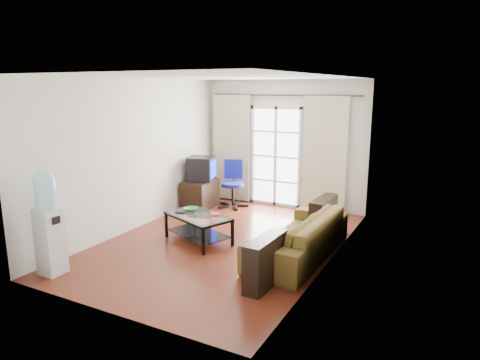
% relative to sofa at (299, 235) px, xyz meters
% --- Properties ---
extents(floor, '(5.20, 5.20, 0.00)m').
position_rel_sofa_xyz_m(floor, '(-1.31, -0.04, -0.33)').
color(floor, maroon).
rests_on(floor, ground).
extents(ceiling, '(5.20, 5.20, 0.00)m').
position_rel_sofa_xyz_m(ceiling, '(-1.31, -0.04, 2.37)').
color(ceiling, white).
rests_on(ceiling, wall_back).
extents(wall_back, '(3.60, 0.02, 2.70)m').
position_rel_sofa_xyz_m(wall_back, '(-1.31, 2.56, 1.02)').
color(wall_back, silver).
rests_on(wall_back, floor).
extents(wall_front, '(3.60, 0.02, 2.70)m').
position_rel_sofa_xyz_m(wall_front, '(-1.31, -2.64, 1.02)').
color(wall_front, silver).
rests_on(wall_front, floor).
extents(wall_left, '(0.02, 5.20, 2.70)m').
position_rel_sofa_xyz_m(wall_left, '(-3.11, -0.04, 1.02)').
color(wall_left, silver).
rests_on(wall_left, floor).
extents(wall_right, '(0.02, 5.20, 2.70)m').
position_rel_sofa_xyz_m(wall_right, '(0.49, -0.04, 1.02)').
color(wall_right, silver).
rests_on(wall_right, floor).
extents(french_door, '(1.16, 0.06, 2.15)m').
position_rel_sofa_xyz_m(french_door, '(-1.46, 2.50, 0.74)').
color(french_door, white).
rests_on(french_door, wall_back).
extents(curtain_rod, '(3.30, 0.04, 0.04)m').
position_rel_sofa_xyz_m(curtain_rod, '(-1.31, 2.46, 2.05)').
color(curtain_rod, '#4C3F2D').
rests_on(curtain_rod, wall_back).
extents(curtain_left, '(0.90, 0.07, 2.35)m').
position_rel_sofa_xyz_m(curtain_left, '(-2.51, 2.44, 0.87)').
color(curtain_left, beige).
rests_on(curtain_left, curtain_rod).
extents(curtain_right, '(0.90, 0.07, 2.35)m').
position_rel_sofa_xyz_m(curtain_right, '(-0.36, 2.44, 0.87)').
color(curtain_right, beige).
rests_on(curtain_right, curtain_rod).
extents(radiator, '(0.64, 0.12, 0.64)m').
position_rel_sofa_xyz_m(radiator, '(-0.51, 2.46, -0.00)').
color(radiator, gray).
rests_on(radiator, floor).
extents(sofa, '(2.32, 1.04, 0.66)m').
position_rel_sofa_xyz_m(sofa, '(0.00, 0.00, 0.00)').
color(sofa, brown).
rests_on(sofa, floor).
extents(coffee_table, '(1.29, 1.01, 0.46)m').
position_rel_sofa_xyz_m(coffee_table, '(-1.70, -0.20, -0.03)').
color(coffee_table, silver).
rests_on(coffee_table, floor).
extents(bowl, '(0.31, 0.31, 0.05)m').
position_rel_sofa_xyz_m(bowl, '(-1.95, -0.04, 0.16)').
color(bowl, '#348F40').
rests_on(bowl, coffee_table).
extents(book, '(0.31, 0.32, 0.02)m').
position_rel_sofa_xyz_m(book, '(-1.53, -0.08, 0.14)').
color(book, '#B83316').
rests_on(book, coffee_table).
extents(remote, '(0.17, 0.06, 0.02)m').
position_rel_sofa_xyz_m(remote, '(-2.04, -0.25, 0.14)').
color(remote, black).
rests_on(remote, coffee_table).
extents(tv_stand, '(0.60, 0.85, 0.60)m').
position_rel_sofa_xyz_m(tv_stand, '(-2.81, 1.56, -0.03)').
color(tv_stand, black).
rests_on(tv_stand, floor).
extents(crt_tv, '(0.65, 0.66, 0.50)m').
position_rel_sofa_xyz_m(crt_tv, '(-2.81, 1.61, 0.52)').
color(crt_tv, black).
rests_on(crt_tv, tv_stand).
extents(task_chair, '(0.90, 0.90, 1.01)m').
position_rel_sofa_xyz_m(task_chair, '(-2.22, 1.96, -0.03)').
color(task_chair, black).
rests_on(task_chair, floor).
extents(water_cooler, '(0.32, 0.30, 1.47)m').
position_rel_sofa_xyz_m(water_cooler, '(-2.81, -2.20, 0.44)').
color(water_cooler, silver).
rests_on(water_cooler, floor).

